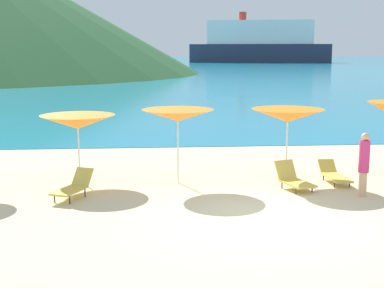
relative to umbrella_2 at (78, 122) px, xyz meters
name	(u,v)px	position (x,y,z in m)	size (l,w,h in m)	color
ground_plane	(211,148)	(4.71, 6.08, -1.95)	(50.00, 100.00, 0.30)	beige
ocean_water	(154,61)	(4.71, 225.55, -1.79)	(650.00, 440.00, 0.02)	teal
umbrella_2	(78,122)	(0.00, 0.00, 0.00)	(2.39, 2.39, 2.02)	silver
umbrella_3	(178,116)	(2.95, -0.45, 0.22)	(2.22, 2.22, 2.20)	silver
umbrella_4	(288,116)	(6.27, -0.25, 0.16)	(2.42, 2.42, 2.17)	silver
lounge_chair_0	(293,179)	(6.19, -1.41, -1.51)	(1.00, 1.45, 0.74)	#D8BF4C
lounge_chair_3	(334,175)	(7.61, -0.75, -1.57)	(0.58, 1.65, 0.56)	#D8BF4C
lounge_chair_5	(73,186)	(0.07, -1.88, -1.48)	(1.07, 1.49, 0.71)	#D8BF4C
beachgoer_1	(364,162)	(7.84, -2.34, -0.86)	(0.28, 0.28, 1.74)	#DBAA84
cruise_ship	(260,44)	(42.96, 180.91, 4.97)	(51.75, 17.90, 18.27)	#262D47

